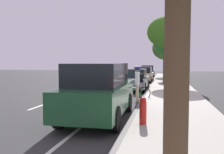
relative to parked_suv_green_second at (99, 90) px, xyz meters
The scene contains 15 objects.
ground 7.57m from the parked_suv_green_second, 95.56° to the left, with size 74.87×74.87×0.00m, color #363636.
sidewalk 8.04m from the parked_suv_green_second, 69.16° to the left, with size 3.09×46.80×0.13m, color #B5B2A3.
curb_edge 7.62m from the parked_suv_green_second, 80.76° to the left, with size 0.16×46.80×0.13m, color gray.
lane_stripe_centre 7.08m from the parked_suv_green_second, 118.32° to the left, with size 0.14×44.20×0.01m.
lane_stripe_bike_edge 7.54m from the parked_suv_green_second, 91.97° to the left, with size 0.12×46.80×0.01m, color white.
parked_suv_green_second is the anchor object (origin of this frame).
parked_sedan_grey_mid 9.09m from the parked_suv_green_second, 88.59° to the left, with size 1.87×4.41×1.52m.
parked_sedan_tan_far 16.00m from the parked_suv_green_second, 89.02° to the left, with size 1.95×4.45×1.52m.
parked_sedan_dark_blue_farthest 25.26m from the parked_suv_green_second, 89.80° to the left, with size 1.99×4.48×1.52m.
bicycle_at_curb 4.63m from the parked_suv_green_second, 80.59° to the left, with size 1.69×0.58×0.76m.
cyclist_with_backpack 4.19m from the parked_suv_green_second, 76.58° to the left, with size 0.44×0.62×1.81m.
street_tree_mid_block 13.94m from the parked_suv_green_second, 79.78° to the left, with size 3.20×3.20×5.77m.
street_tree_far_end 19.80m from the parked_suv_green_second, 82.96° to the left, with size 2.56×2.56×5.54m.
street_tree_corner 24.98m from the parked_suv_green_second, 84.47° to the left, with size 3.34×3.34×5.20m.
fire_hydrant 1.92m from the parked_suv_green_second, 27.87° to the right, with size 0.22×0.22×0.84m.
Camera 1 is at (2.98, -15.77, 2.06)m, focal length 39.06 mm.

